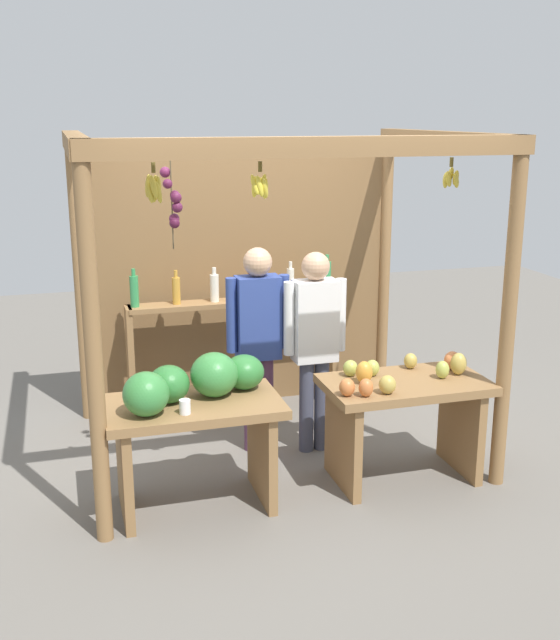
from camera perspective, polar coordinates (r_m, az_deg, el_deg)
ground_plane at (r=6.08m, az=-0.54°, el=-9.28°), size 12.00×12.00×0.00m
market_stall at (r=6.08m, az=-1.77°, el=4.54°), size 2.80×2.14×2.37m
fruit_counter_left at (r=5.00m, az=-6.35°, el=-6.50°), size 1.13×0.65×1.02m
fruit_counter_right at (r=5.45m, az=9.11°, el=-6.19°), size 1.13×0.64×0.88m
bottle_shelf_unit at (r=6.49m, az=-3.32°, el=-0.37°), size 1.79×0.22×1.34m
vendor_man at (r=5.73m, az=-1.62°, el=-0.87°), size 0.48×0.21×1.57m
vendor_woman at (r=5.72m, az=2.58°, el=-1.11°), size 0.48×0.21×1.54m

